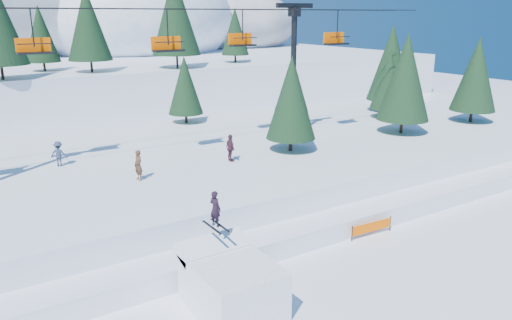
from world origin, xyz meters
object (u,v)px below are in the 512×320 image
chairlift (144,57)px  jump_kicker (231,284)px  banner_far (352,216)px  banner_near (372,227)px

chairlift → jump_kicker: bearing=-98.8°
chairlift → banner_far: chairlift is taller
banner_near → jump_kicker: bearing=-168.5°
jump_kicker → banner_far: bearing=20.3°
chairlift → banner_far: 16.58m
banner_near → banner_far: bearing=85.4°
banner_near → banner_far: size_ratio=1.03×
jump_kicker → banner_far: (10.33, 3.82, -0.64)m
chairlift → banner_near: size_ratio=16.11×
banner_near → banner_far: (0.14, 1.75, 0.00)m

